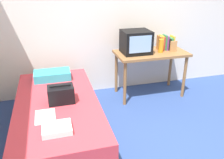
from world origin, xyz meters
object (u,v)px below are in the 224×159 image
at_px(book_row, 165,43).
at_px(water_bottle, 161,46).
at_px(desk, 151,58).
at_px(tv, 136,42).
at_px(bed, 59,120).
at_px(magazine, 45,116).
at_px(remote_dark, 68,127).
at_px(pillow, 52,75).
at_px(handbag, 61,94).
at_px(folded_towel, 57,129).
at_px(picture_frame, 173,46).

bearing_deg(book_row, water_bottle, -138.97).
xyz_separation_m(desk, tv, (-0.26, 0.03, 0.28)).
xyz_separation_m(bed, water_bottle, (1.71, 0.76, 0.61)).
xyz_separation_m(tv, magazine, (-1.45, -1.17, -0.41)).
bearing_deg(book_row, magazine, -148.74).
xyz_separation_m(water_bottle, remote_dark, (-1.63, -1.36, -0.33)).
bearing_deg(water_bottle, magazine, -149.61).
bearing_deg(pillow, tv, 6.82).
xyz_separation_m(bed, pillow, (-0.02, 0.68, 0.33)).
bearing_deg(handbag, tv, 35.18).
bearing_deg(bed, magazine, -112.63).
bearing_deg(pillow, folded_towel, -90.52).
xyz_separation_m(pillow, handbag, (0.07, -0.73, 0.04)).
bearing_deg(picture_frame, bed, -159.18).
bearing_deg(magazine, folded_towel, -69.86).
bearing_deg(tv, book_row, 4.75).
distance_m(book_row, magazine, 2.36).
bearing_deg(water_bottle, picture_frame, -6.85).
height_order(desk, remote_dark, desk).
bearing_deg(bed, desk, 27.28).
height_order(book_row, folded_towel, book_row).
bearing_deg(handbag, magazine, -124.68).
height_order(bed, pillow, pillow).
height_order(picture_frame, pillow, picture_frame).
height_order(bed, book_row, book_row).
bearing_deg(handbag, picture_frame, 22.64).
distance_m(tv, remote_dark, 1.94).
bearing_deg(tv, folded_towel, -132.63).
distance_m(water_bottle, remote_dark, 2.15).
distance_m(desk, remote_dark, 2.06).
distance_m(tv, magazine, 1.91).
height_order(desk, pillow, desk).
distance_m(desk, magazine, 2.06).
height_order(picture_frame, remote_dark, picture_frame).
height_order(book_row, pillow, book_row).
bearing_deg(handbag, remote_dark, -87.65).
bearing_deg(folded_towel, magazine, 110.14).
relative_size(desk, picture_frame, 6.52).
xyz_separation_m(book_row, remote_dark, (-1.78, -1.48, -0.34)).
relative_size(water_bottle, pillow, 0.42).
bearing_deg(book_row, folded_towel, -141.44).
xyz_separation_m(handbag, remote_dark, (0.02, -0.55, -0.09)).
relative_size(bed, book_row, 7.71).
height_order(book_row, handbag, book_row).
bearing_deg(pillow, book_row, 6.22).
relative_size(water_bottle, folded_towel, 0.77).
relative_size(bed, pillow, 3.92).
height_order(pillow, remote_dark, pillow).
height_order(water_bottle, handbag, water_bottle).
xyz_separation_m(water_bottle, picture_frame, (0.21, -0.03, -0.02)).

